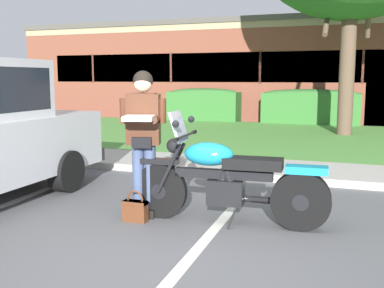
{
  "coord_description": "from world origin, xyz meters",
  "views": [
    {
      "loc": [
        1.67,
        -3.69,
        1.62
      ],
      "look_at": [
        -0.19,
        1.35,
        0.85
      ],
      "focal_mm": 43.11,
      "sensor_mm": 36.0,
      "label": 1
    }
  ],
  "objects_px": {
    "hedge_left": "(204,104)",
    "brick_building": "(282,71)",
    "motorcycle": "(235,181)",
    "handbag": "(135,209)",
    "hedge_center_left": "(311,106)",
    "rider_person": "(143,132)"
  },
  "relations": [
    {
      "from": "motorcycle",
      "to": "rider_person",
      "type": "bearing_deg",
      "value": -174.39
    },
    {
      "from": "hedge_left",
      "to": "brick_building",
      "type": "height_order",
      "value": "brick_building"
    },
    {
      "from": "hedge_center_left",
      "to": "brick_building",
      "type": "bearing_deg",
      "value": 109.74
    },
    {
      "from": "brick_building",
      "to": "motorcycle",
      "type": "bearing_deg",
      "value": -82.33
    },
    {
      "from": "hedge_left",
      "to": "rider_person",
      "type": "bearing_deg",
      "value": -74.6
    },
    {
      "from": "handbag",
      "to": "hedge_left",
      "type": "distance_m",
      "value": 12.22
    },
    {
      "from": "hedge_left",
      "to": "hedge_center_left",
      "type": "height_order",
      "value": "same"
    },
    {
      "from": "motorcycle",
      "to": "hedge_left",
      "type": "relative_size",
      "value": 0.84
    },
    {
      "from": "motorcycle",
      "to": "hedge_center_left",
      "type": "distance_m",
      "value": 11.49
    },
    {
      "from": "rider_person",
      "to": "handbag",
      "type": "xyz_separation_m",
      "value": [
        -0.02,
        -0.21,
        -0.86
      ]
    },
    {
      "from": "motorcycle",
      "to": "brick_building",
      "type": "relative_size",
      "value": 0.11
    },
    {
      "from": "motorcycle",
      "to": "hedge_center_left",
      "type": "xyz_separation_m",
      "value": [
        -0.37,
        11.48,
        0.16
      ]
    },
    {
      "from": "motorcycle",
      "to": "brick_building",
      "type": "bearing_deg",
      "value": 97.67
    },
    {
      "from": "hedge_left",
      "to": "hedge_center_left",
      "type": "relative_size",
      "value": 0.82
    },
    {
      "from": "hedge_center_left",
      "to": "brick_building",
      "type": "xyz_separation_m",
      "value": [
        -1.88,
        5.23,
        1.28
      ]
    },
    {
      "from": "motorcycle",
      "to": "handbag",
      "type": "distance_m",
      "value": 1.18
    },
    {
      "from": "motorcycle",
      "to": "handbag",
      "type": "bearing_deg",
      "value": -164.0
    },
    {
      "from": "hedge_center_left",
      "to": "hedge_left",
      "type": "bearing_deg",
      "value": 180.0
    },
    {
      "from": "handbag",
      "to": "brick_building",
      "type": "height_order",
      "value": "brick_building"
    },
    {
      "from": "hedge_left",
      "to": "brick_building",
      "type": "xyz_separation_m",
      "value": [
        2.01,
        5.23,
        1.28
      ]
    },
    {
      "from": "hedge_left",
      "to": "brick_building",
      "type": "distance_m",
      "value": 5.75
    },
    {
      "from": "motorcycle",
      "to": "rider_person",
      "type": "relative_size",
      "value": 1.32
    }
  ]
}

